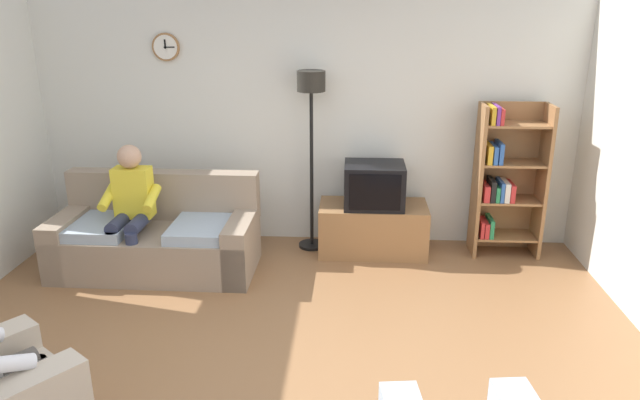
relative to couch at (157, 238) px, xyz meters
The scene contains 8 objects.
ground_plane 2.23m from the couch, 51.30° to the right, with size 12.00×12.00×0.00m, color #8C603D.
back_wall_assembly 1.96m from the couch, 34.19° to the left, with size 6.20×0.17×2.70m.
couch is the anchor object (origin of this frame).
tv_stand 2.16m from the couch, 14.12° to the left, with size 1.10×0.56×0.51m.
tv 2.20m from the couch, 13.49° to the left, with size 0.60×0.49×0.44m.
bookshelf 3.49m from the couch, 10.01° to the left, with size 0.68×0.36×1.55m.
floor_lamp 1.95m from the couch, 23.26° to the left, with size 0.28×0.28×1.85m.
person_on_couch 0.44m from the couch, 148.97° to the right, with size 0.51×0.54×1.24m.
Camera 1 is at (0.50, -3.42, 2.48)m, focal length 32.89 mm.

